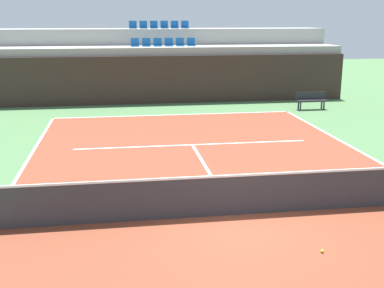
{
  "coord_description": "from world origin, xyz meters",
  "views": [
    {
      "loc": [
        -2.55,
        -10.15,
        4.4
      ],
      "look_at": [
        -0.69,
        2.0,
        1.2
      ],
      "focal_mm": 45.73,
      "sensor_mm": 36.0,
      "label": 1
    }
  ],
  "objects": [
    {
      "name": "seating_row_lower",
      "position": [
        0.0,
        16.7,
        2.99
      ],
      "size": [
        3.49,
        0.44,
        0.44
      ],
      "color": "#145193",
      "rests_on": "stands_tier_lower"
    },
    {
      "name": "tennis_net",
      "position": [
        0.0,
        0.0,
        0.51
      ],
      "size": [
        11.08,
        0.08,
        1.07
      ],
      "color": "black",
      "rests_on": "court_surface"
    },
    {
      "name": "baseline_far",
      "position": [
        0.0,
        11.95,
        0.01
      ],
      "size": [
        11.0,
        0.1,
        0.0
      ],
      "primitive_type": "cube",
      "color": "white",
      "rests_on": "court_surface"
    },
    {
      "name": "court_surface",
      "position": [
        0.0,
        0.0,
        0.01
      ],
      "size": [
        11.0,
        24.0,
        0.01
      ],
      "primitive_type": "cube",
      "color": "brown",
      "rests_on": "ground_plane"
    },
    {
      "name": "tennis_ball_1",
      "position": [
        1.22,
        -2.07,
        0.04
      ],
      "size": [
        0.07,
        0.07,
        0.07
      ],
      "primitive_type": "sphere",
      "color": "#CCE033",
      "rests_on": "court_surface"
    },
    {
      "name": "centre_service_line",
      "position": [
        0.0,
        3.2,
        0.01
      ],
      "size": [
        0.1,
        6.4,
        0.0
      ],
      "primitive_type": "cube",
      "color": "white",
      "rests_on": "court_surface"
    },
    {
      "name": "back_wall",
      "position": [
        0.0,
        15.25,
        1.23
      ],
      "size": [
        19.28,
        0.3,
        2.47
      ],
      "primitive_type": "cube",
      "color": "#33231E",
      "rests_on": "ground_plane"
    },
    {
      "name": "ground_plane",
      "position": [
        0.0,
        0.0,
        0.0
      ],
      "size": [
        80.0,
        80.0,
        0.0
      ],
      "primitive_type": "plane",
      "color": "#477042"
    },
    {
      "name": "seating_row_upper",
      "position": [
        0.0,
        19.1,
        3.88
      ],
      "size": [
        3.49,
        0.44,
        0.44
      ],
      "color": "#145193",
      "rests_on": "stands_tier_upper"
    },
    {
      "name": "stands_tier_upper",
      "position": [
        0.0,
        19.0,
        1.88
      ],
      "size": [
        19.28,
        2.4,
        3.75
      ],
      "primitive_type": "cube",
      "color": "#9E9E99",
      "rests_on": "ground_plane"
    },
    {
      "name": "service_line_far",
      "position": [
        0.0,
        6.4,
        0.01
      ],
      "size": [
        8.26,
        0.1,
        0.0
      ],
      "primitive_type": "cube",
      "color": "white",
      "rests_on": "court_surface"
    },
    {
      "name": "player_bench",
      "position": [
        6.81,
        12.39,
        0.51
      ],
      "size": [
        1.5,
        0.4,
        0.85
      ],
      "color": "#232328",
      "rests_on": "ground_plane"
    },
    {
      "name": "stands_tier_lower",
      "position": [
        0.0,
        16.6,
        1.43
      ],
      "size": [
        19.28,
        2.4,
        2.87
      ],
      "primitive_type": "cube",
      "color": "#9E9E99",
      "rests_on": "ground_plane"
    }
  ]
}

